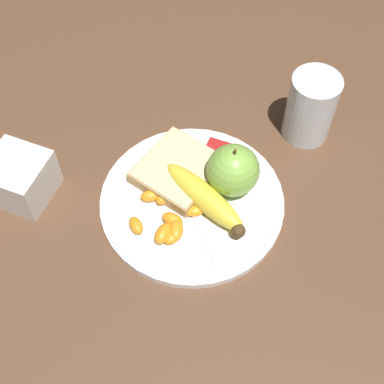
% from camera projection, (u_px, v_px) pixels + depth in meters
% --- Properties ---
extents(ground_plane, '(3.00, 3.00, 0.00)m').
position_uv_depth(ground_plane, '(192.00, 204.00, 0.78)').
color(ground_plane, brown).
extents(plate, '(0.27, 0.27, 0.01)m').
position_uv_depth(plate, '(192.00, 201.00, 0.77)').
color(plate, white).
rests_on(plate, ground_plane).
extents(juice_glass, '(0.07, 0.07, 0.11)m').
position_uv_depth(juice_glass, '(310.00, 109.00, 0.81)').
color(juice_glass, silver).
rests_on(juice_glass, ground_plane).
extents(apple, '(0.08, 0.08, 0.09)m').
position_uv_depth(apple, '(233.00, 170.00, 0.75)').
color(apple, '#84BC47').
rests_on(apple, plate).
extents(banana, '(0.10, 0.15, 0.04)m').
position_uv_depth(banana, '(204.00, 201.00, 0.75)').
color(banana, yellow).
rests_on(banana, plate).
extents(bread_slice, '(0.13, 0.13, 0.02)m').
position_uv_depth(bread_slice, '(179.00, 170.00, 0.79)').
color(bread_slice, '#AB8751').
rests_on(bread_slice, plate).
extents(fork, '(0.14, 0.13, 0.00)m').
position_uv_depth(fork, '(193.00, 206.00, 0.76)').
color(fork, silver).
rests_on(fork, plate).
extents(jam_packet, '(0.05, 0.04, 0.02)m').
position_uv_depth(jam_packet, '(217.00, 157.00, 0.80)').
color(jam_packet, silver).
rests_on(jam_packet, plate).
extents(orange_segment_0, '(0.03, 0.03, 0.02)m').
position_uv_depth(orange_segment_0, '(151.00, 196.00, 0.76)').
color(orange_segment_0, orange).
rests_on(orange_segment_0, plate).
extents(orange_segment_1, '(0.03, 0.03, 0.02)m').
position_uv_depth(orange_segment_1, '(195.00, 211.00, 0.75)').
color(orange_segment_1, orange).
rests_on(orange_segment_1, plate).
extents(orange_segment_2, '(0.03, 0.03, 0.02)m').
position_uv_depth(orange_segment_2, '(192.00, 199.00, 0.76)').
color(orange_segment_2, orange).
rests_on(orange_segment_2, plate).
extents(orange_segment_3, '(0.03, 0.03, 0.02)m').
position_uv_depth(orange_segment_3, '(174.00, 238.00, 0.73)').
color(orange_segment_3, orange).
rests_on(orange_segment_3, plate).
extents(orange_segment_4, '(0.04, 0.02, 0.02)m').
position_uv_depth(orange_segment_4, '(163.00, 233.00, 0.73)').
color(orange_segment_4, orange).
rests_on(orange_segment_4, plate).
extents(orange_segment_5, '(0.02, 0.03, 0.02)m').
position_uv_depth(orange_segment_5, '(172.00, 220.00, 0.74)').
color(orange_segment_5, orange).
rests_on(orange_segment_5, plate).
extents(orange_segment_6, '(0.04, 0.03, 0.02)m').
position_uv_depth(orange_segment_6, '(175.00, 229.00, 0.73)').
color(orange_segment_6, orange).
rests_on(orange_segment_6, plate).
extents(orange_segment_7, '(0.03, 0.03, 0.02)m').
position_uv_depth(orange_segment_7, '(165.00, 197.00, 0.76)').
color(orange_segment_7, orange).
rests_on(orange_segment_7, plate).
extents(orange_segment_8, '(0.03, 0.03, 0.02)m').
position_uv_depth(orange_segment_8, '(136.00, 225.00, 0.74)').
color(orange_segment_8, orange).
rests_on(orange_segment_8, plate).
extents(condiment_caddy, '(0.08, 0.08, 0.07)m').
position_uv_depth(condiment_caddy, '(20.00, 178.00, 0.76)').
color(condiment_caddy, silver).
rests_on(condiment_caddy, ground_plane).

